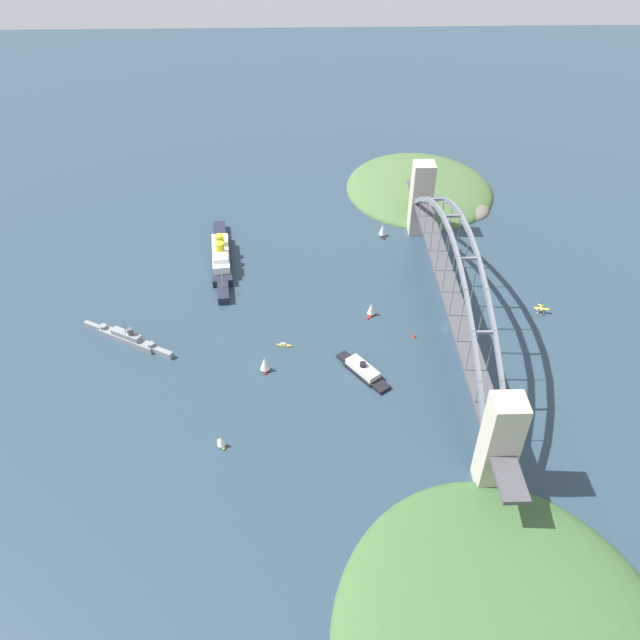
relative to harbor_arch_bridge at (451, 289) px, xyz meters
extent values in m
plane|color=#283D4C|center=(0.00, 0.00, -30.00)|extent=(1400.00, 1400.00, 0.00)
cube|color=#BCB29E|center=(-116.78, 0.00, -1.93)|extent=(14.36, 15.45, 56.14)
cube|color=#BCB29E|center=(116.78, 0.00, -1.93)|extent=(14.36, 15.45, 56.14)
cube|color=#47474C|center=(0.00, 0.00, -3.10)|extent=(219.21, 12.01, 2.40)
cube|color=#47474C|center=(-135.96, 0.00, -3.10)|extent=(24.00, 12.01, 2.40)
cube|color=#47474C|center=(135.96, 0.00, -3.10)|extent=(24.00, 12.01, 2.40)
cube|color=slate|center=(-101.87, -5.40, 4.44)|extent=(24.41, 1.80, 17.75)
cube|color=slate|center=(-79.24, -5.40, 17.85)|extent=(24.11, 1.80, 14.58)
cube|color=slate|center=(-56.60, -5.40, 27.91)|extent=(23.75, 1.80, 11.38)
cube|color=slate|center=(-33.96, -5.40, 34.62)|extent=(23.33, 1.80, 8.15)
cube|color=slate|center=(-11.32, -5.40, 37.97)|extent=(22.88, 1.80, 4.87)
cube|color=slate|center=(11.32, -5.40, 37.97)|extent=(22.88, 1.80, 4.87)
cube|color=slate|center=(33.96, -5.40, 34.62)|extent=(23.33, 1.80, 8.15)
cube|color=slate|center=(56.60, -5.40, 27.91)|extent=(23.75, 1.80, 11.38)
cube|color=slate|center=(79.24, -5.40, 17.85)|extent=(24.11, 1.80, 14.58)
cube|color=slate|center=(101.87, -5.40, 4.44)|extent=(24.41, 1.80, 17.75)
cube|color=slate|center=(-101.87, 5.40, 4.44)|extent=(24.41, 1.80, 17.75)
cube|color=slate|center=(-79.24, 5.40, 17.85)|extent=(24.11, 1.80, 14.58)
cube|color=slate|center=(-56.60, 5.40, 27.91)|extent=(23.75, 1.80, 11.38)
cube|color=slate|center=(-33.96, 5.40, 34.62)|extent=(23.33, 1.80, 8.15)
cube|color=slate|center=(-11.32, 5.40, 37.97)|extent=(22.88, 1.80, 4.87)
cube|color=slate|center=(11.32, 5.40, 37.97)|extent=(22.88, 1.80, 4.87)
cube|color=slate|center=(33.96, 5.40, 34.62)|extent=(23.33, 1.80, 8.15)
cube|color=slate|center=(56.60, 5.40, 27.91)|extent=(23.75, 1.80, 11.38)
cube|color=slate|center=(79.24, 5.40, 17.85)|extent=(24.11, 1.80, 14.58)
cube|color=slate|center=(101.87, 5.40, 4.44)|extent=(24.41, 1.80, 17.75)
cube|color=slate|center=(-113.19, 0.00, -3.10)|extent=(1.40, 10.81, 1.40)
cube|color=slate|center=(-67.92, 0.00, 23.72)|extent=(1.40, 10.81, 1.40)
cube|color=slate|center=(-22.64, 0.00, 37.14)|extent=(1.40, 10.81, 1.40)
cube|color=slate|center=(22.64, 0.00, 37.14)|extent=(1.40, 10.81, 1.40)
cube|color=slate|center=(67.92, 0.00, 23.72)|extent=(1.40, 10.81, 1.40)
cube|color=slate|center=(113.19, 0.00, -3.10)|extent=(1.40, 10.81, 1.40)
cylinder|color=slate|center=(-90.55, -5.40, 5.04)|extent=(0.56, 0.56, 13.89)
cylinder|color=slate|center=(-90.55, 5.40, 5.04)|extent=(0.56, 0.56, 13.89)
cylinder|color=slate|center=(-67.92, -5.40, 10.91)|extent=(0.56, 0.56, 25.63)
cylinder|color=slate|center=(-67.92, 5.40, 10.91)|extent=(0.56, 0.56, 25.63)
cylinder|color=slate|center=(-45.28, -5.40, 15.10)|extent=(0.56, 0.56, 34.01)
cylinder|color=slate|center=(-45.28, 5.40, 15.10)|extent=(0.56, 0.56, 34.01)
cylinder|color=slate|center=(-22.64, -5.40, 17.62)|extent=(0.56, 0.56, 39.04)
cylinder|color=slate|center=(-22.64, 5.40, 17.62)|extent=(0.56, 0.56, 39.04)
cylinder|color=slate|center=(0.00, -5.40, 18.45)|extent=(0.56, 0.56, 40.71)
cylinder|color=slate|center=(0.00, 5.40, 18.45)|extent=(0.56, 0.56, 40.71)
cylinder|color=slate|center=(22.64, -5.40, 17.62)|extent=(0.56, 0.56, 39.04)
cylinder|color=slate|center=(22.64, 5.40, 17.62)|extent=(0.56, 0.56, 39.04)
cylinder|color=slate|center=(45.28, -5.40, 15.10)|extent=(0.56, 0.56, 34.01)
cylinder|color=slate|center=(45.28, 5.40, 15.10)|extent=(0.56, 0.56, 34.01)
cylinder|color=slate|center=(67.92, -5.40, 10.91)|extent=(0.56, 0.56, 25.63)
cylinder|color=slate|center=(67.92, 5.40, 10.91)|extent=(0.56, 0.56, 25.63)
cylinder|color=slate|center=(90.55, -5.40, 5.04)|extent=(0.56, 0.56, 13.89)
cylinder|color=slate|center=(90.55, 5.40, 5.04)|extent=(0.56, 0.56, 13.89)
ellipsoid|color=#476638|center=(184.62, -11.32, -30.00)|extent=(137.96, 124.26, 23.50)
ellipsoid|color=#756B5B|center=(153.58, -45.49, -30.00)|extent=(48.29, 37.28, 12.93)
cube|color=#1E2333|center=(77.10, 147.62, -27.33)|extent=(61.51, 21.00, 5.35)
cube|color=#1E2333|center=(37.21, 142.70, -27.33)|extent=(20.87, 9.95, 5.35)
cube|color=#1E2333|center=(116.98, 152.54, -27.33)|extent=(21.05, 11.45, 5.35)
cube|color=white|center=(77.10, 147.62, -21.98)|extent=(46.30, 17.12, 5.34)
cube|color=white|center=(64.76, 146.10, -17.71)|extent=(11.13, 11.44, 3.20)
cylinder|color=yellow|center=(74.85, 147.34, -15.59)|extent=(6.18, 6.18, 7.44)
cylinder|color=yellow|center=(84.95, 148.59, -15.59)|extent=(6.18, 6.18, 7.44)
cylinder|color=tan|center=(39.71, 143.01, -19.65)|extent=(0.50, 0.50, 10.00)
cube|color=gray|center=(-7.78, 197.31, -28.05)|extent=(24.58, 38.30, 3.91)
cube|color=gray|center=(5.04, 220.90, -28.05)|extent=(8.82, 13.11, 3.91)
cube|color=gray|center=(-20.60, 173.71, -28.05)|extent=(9.30, 13.37, 3.91)
cube|color=gray|center=(-7.78, 197.31, -24.36)|extent=(13.89, 20.02, 3.47)
cylinder|color=gray|center=(1.04, 213.53, -24.99)|extent=(4.26, 4.26, 2.20)
cylinder|color=gray|center=(-16.60, 181.08, -24.99)|extent=(4.26, 4.26, 2.20)
cylinder|color=gray|center=(-7.78, 197.31, -17.62)|extent=(0.60, 0.60, 10.00)
cylinder|color=#4C4C51|center=(-9.70, 193.77, -20.42)|extent=(3.34, 3.34, 4.40)
cube|color=black|center=(-39.54, 55.50, -28.96)|extent=(24.60, 21.81, 2.08)
cube|color=black|center=(-26.99, 64.91, -28.96)|extent=(10.32, 10.09, 2.08)
cube|color=black|center=(-52.10, 46.10, -28.96)|extent=(11.13, 11.17, 2.08)
cube|color=beige|center=(-39.54, 55.50, -26.22)|extent=(22.17, 19.48, 3.40)
cylinder|color=black|center=(-39.54, 55.50, -23.32)|extent=(3.85, 3.85, 2.40)
cylinder|color=#B7B7B2|center=(13.59, -66.72, -29.55)|extent=(5.85, 2.17, 0.90)
cylinder|color=#B7B7B2|center=(14.42, -63.08, -29.55)|extent=(5.85, 2.17, 0.90)
cylinder|color=black|center=(13.59, -66.72, -28.48)|extent=(0.14, 0.14, 1.25)
cylinder|color=black|center=(14.42, -63.08, -28.48)|extent=(0.14, 0.14, 1.25)
ellipsoid|color=gold|center=(14.00, -64.90, -27.15)|extent=(8.06, 3.14, 1.40)
cylinder|color=black|center=(10.51, -64.10, -27.15)|extent=(1.08, 1.48, 1.33)
cube|color=gold|center=(13.03, -64.68, -26.55)|extent=(3.73, 9.48, 0.20)
cube|color=gold|center=(17.41, -65.68, -27.01)|extent=(1.86, 3.70, 0.12)
cube|color=black|center=(17.41, -65.68, -25.70)|extent=(1.10, 0.36, 1.50)
cube|color=gold|center=(-14.84, 101.15, -29.43)|extent=(2.50, 5.60, 1.14)
cube|color=gold|center=(-15.32, 97.57, -29.43)|extent=(1.22, 1.92, 1.14)
cube|color=gold|center=(-14.36, 104.72, -29.43)|extent=(1.41, 1.95, 1.14)
cube|color=beige|center=(-14.75, 101.82, -28.29)|extent=(1.78, 2.87, 1.13)
cube|color=#B2231E|center=(-34.47, 112.07, -29.61)|extent=(6.10, 3.01, 0.79)
cube|color=#B2231E|center=(-30.40, 112.07, -29.61)|extent=(2.04, 1.35, 0.79)
cube|color=#B2231E|center=(-38.54, 112.06, -29.61)|extent=(2.04, 1.62, 0.79)
cylinder|color=tan|center=(-33.96, 112.07, -24.03)|extent=(0.16, 0.16, 10.36)
cone|color=silver|center=(-35.74, 112.07, -24.55)|extent=(5.60, 5.60, 8.29)
cube|color=gold|center=(-90.63, 132.72, -29.50)|extent=(4.99, 4.24, 1.01)
cube|color=gold|center=(-88.08, 134.28, -29.50)|extent=(1.80, 1.64, 1.01)
cube|color=gold|center=(-93.18, 131.16, -29.50)|extent=(1.90, 1.81, 1.01)
cylinder|color=tan|center=(-90.31, 132.91, -25.23)|extent=(0.16, 0.16, 7.53)
cone|color=white|center=(-91.43, 132.23, -25.61)|extent=(5.65, 5.65, 6.02)
cube|color=#B2231E|center=(13.31, 46.22, -29.61)|extent=(5.96, 4.83, 0.77)
cube|color=#B2231E|center=(10.15, 48.01, -29.61)|extent=(2.13, 1.86, 0.77)
cube|color=#B2231E|center=(16.48, 44.42, -29.61)|extent=(2.24, 2.05, 0.77)
cylinder|color=tan|center=(12.92, 46.44, -24.40)|extent=(0.16, 0.16, 9.66)
cone|color=silver|center=(14.30, 45.66, -24.88)|extent=(6.82, 6.82, 7.72)
cube|color=black|center=(109.31, 27.96, -29.62)|extent=(6.05, 3.83, 0.76)
cube|color=black|center=(105.64, 27.23, -29.62)|extent=(2.08, 1.59, 0.76)
cube|color=black|center=(112.98, 28.70, -29.62)|extent=(2.13, 1.84, 0.76)
cylinder|color=tan|center=(108.85, 27.87, -24.10)|extent=(0.16, 0.16, 10.28)
cone|color=white|center=(110.45, 28.20, -24.62)|extent=(6.06, 6.06, 8.22)
cone|color=red|center=(-8.98, 20.97, -28.90)|extent=(2.20, 2.20, 2.20)
sphere|color=#F2E566|center=(-8.98, 20.97, -27.50)|extent=(0.50, 0.50, 0.50)
camera|label=1|loc=(-301.77, 87.86, 224.68)|focal=35.32mm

